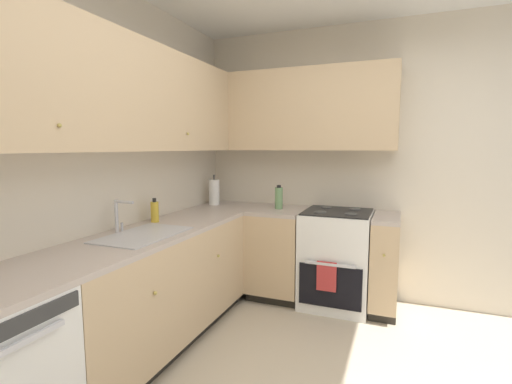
% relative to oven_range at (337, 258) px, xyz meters
% --- Properties ---
extents(wall_back, '(4.00, 0.05, 2.65)m').
position_rel_oven_range_xyz_m(wall_back, '(-1.67, 1.45, 0.88)').
color(wall_back, beige).
rests_on(wall_back, ground_plane).
extents(wall_right, '(0.05, 3.67, 2.65)m').
position_rel_oven_range_xyz_m(wall_right, '(0.31, -0.36, 0.88)').
color(wall_right, beige).
rests_on(wall_right, ground_plane).
extents(lower_cabinets_back, '(1.87, 0.62, 0.85)m').
position_rel_oven_range_xyz_m(lower_cabinets_back, '(-1.25, 1.13, -0.02)').
color(lower_cabinets_back, tan).
rests_on(lower_cabinets_back, ground_plane).
extents(countertop_back, '(3.08, 0.60, 0.03)m').
position_rel_oven_range_xyz_m(countertop_back, '(-1.26, 1.13, 0.42)').
color(countertop_back, '#B7A89E').
rests_on(countertop_back, lower_cabinets_back).
extents(lower_cabinets_right, '(0.62, 1.37, 0.85)m').
position_rel_oven_range_xyz_m(lower_cabinets_right, '(-0.02, 0.26, -0.02)').
color(lower_cabinets_right, tan).
rests_on(lower_cabinets_right, ground_plane).
extents(countertop_right, '(0.60, 1.37, 0.03)m').
position_rel_oven_range_xyz_m(countertop_right, '(-0.02, 0.26, 0.42)').
color(countertop_right, '#B7A89E').
rests_on(countertop_right, lower_cabinets_right).
extents(oven_range, '(0.68, 0.62, 1.04)m').
position_rel_oven_range_xyz_m(oven_range, '(0.00, 0.00, 0.00)').
color(oven_range, white).
rests_on(oven_range, ground_plane).
extents(upper_cabinets_back, '(2.76, 0.34, 0.77)m').
position_rel_oven_range_xyz_m(upper_cabinets_back, '(-1.42, 1.27, 1.39)').
color(upper_cabinets_back, tan).
extents(upper_cabinets_right, '(0.32, 1.92, 0.77)m').
position_rel_oven_range_xyz_m(upper_cabinets_right, '(0.12, 0.46, 1.39)').
color(upper_cabinets_right, tan).
extents(sink, '(0.65, 0.40, 0.10)m').
position_rel_oven_range_xyz_m(sink, '(-1.41, 1.10, 0.40)').
color(sink, '#B7B7BC').
rests_on(sink, countertop_back).
extents(faucet, '(0.07, 0.16, 0.23)m').
position_rel_oven_range_xyz_m(faucet, '(-1.40, 1.30, 0.57)').
color(faucet, silver).
rests_on(faucet, countertop_back).
extents(soap_bottle, '(0.06, 0.06, 0.19)m').
position_rel_oven_range_xyz_m(soap_bottle, '(-1.00, 1.31, 0.52)').
color(soap_bottle, gold).
rests_on(soap_bottle, countertop_back).
extents(paper_towel_roll, '(0.11, 0.11, 0.33)m').
position_rel_oven_range_xyz_m(paper_towel_roll, '(-0.02, 1.29, 0.57)').
color(paper_towel_roll, white).
rests_on(paper_towel_roll, countertop_back).
extents(oil_bottle, '(0.08, 0.08, 0.23)m').
position_rel_oven_range_xyz_m(oil_bottle, '(-0.02, 0.57, 0.55)').
color(oil_bottle, '#729E66').
rests_on(oil_bottle, countertop_right).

